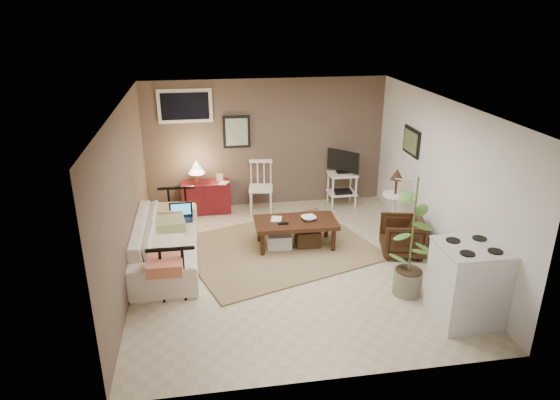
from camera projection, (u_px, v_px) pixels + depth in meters
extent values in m
plane|color=#C1B293|center=(289.00, 264.00, 7.48)|extent=(5.00, 5.00, 0.00)
cube|color=black|center=(237.00, 132.00, 9.14)|extent=(0.50, 0.03, 0.60)
cube|color=black|center=(412.00, 142.00, 8.22)|extent=(0.03, 0.60, 0.45)
cube|color=white|center=(185.00, 106.00, 8.82)|extent=(0.96, 0.03, 0.60)
cube|color=#977D58|center=(278.00, 248.00, 7.93)|extent=(3.36, 3.01, 0.03)
cube|color=#35190E|center=(296.00, 223.00, 7.84)|extent=(1.30, 0.69, 0.06)
cylinder|color=#35190E|center=(262.00, 244.00, 7.63)|extent=(0.07, 0.07, 0.41)
cylinder|color=#35190E|center=(333.00, 240.00, 7.77)|extent=(0.07, 0.07, 0.41)
cylinder|color=#35190E|center=(259.00, 231.00, 8.08)|extent=(0.07, 0.07, 0.41)
cylinder|color=#35190E|center=(326.00, 227.00, 8.23)|extent=(0.07, 0.07, 0.41)
cube|color=black|center=(283.00, 223.00, 7.70)|extent=(0.16, 0.06, 0.02)
cube|color=#443118|center=(307.00, 238.00, 7.97)|extent=(0.38, 0.33, 0.28)
cube|color=silver|center=(279.00, 241.00, 7.92)|extent=(0.38, 0.33, 0.24)
imported|color=white|center=(166.00, 234.00, 7.41)|extent=(0.68, 2.32, 0.91)
cube|color=black|center=(181.00, 219.00, 7.72)|extent=(0.36, 0.24, 0.02)
cube|color=black|center=(181.00, 209.00, 7.79)|extent=(0.36, 0.02, 0.22)
cube|color=#2D7FCE|center=(181.00, 209.00, 7.78)|extent=(0.30, 0.00, 0.18)
cube|color=maroon|center=(206.00, 197.00, 9.25)|extent=(0.88, 0.39, 0.59)
cylinder|color=#B57245|center=(197.00, 178.00, 9.05)|extent=(0.10, 0.10, 0.20)
cone|color=beige|center=(196.00, 167.00, 8.97)|extent=(0.29, 0.29, 0.24)
cube|color=tan|center=(220.00, 178.00, 9.18)|extent=(0.12, 0.02, 0.15)
cube|color=white|center=(261.00, 188.00, 9.24)|extent=(0.49, 0.49, 0.04)
cylinder|color=white|center=(251.00, 204.00, 9.15)|extent=(0.04, 0.04, 0.43)
cylinder|color=white|center=(271.00, 204.00, 9.16)|extent=(0.04, 0.04, 0.43)
cylinder|color=white|center=(252.00, 197.00, 9.49)|extent=(0.04, 0.04, 0.43)
cylinder|color=white|center=(271.00, 197.00, 9.50)|extent=(0.04, 0.04, 0.43)
cube|color=white|center=(261.00, 161.00, 9.25)|extent=(0.43, 0.10, 0.06)
cube|color=white|center=(342.00, 174.00, 9.42)|extent=(0.51, 0.42, 0.04)
cube|color=white|center=(342.00, 193.00, 9.56)|extent=(0.51, 0.42, 0.03)
cylinder|color=white|center=(333.00, 193.00, 9.34)|extent=(0.03, 0.03, 0.66)
cylinder|color=white|center=(356.00, 192.00, 9.41)|extent=(0.03, 0.03, 0.66)
cylinder|color=white|center=(328.00, 187.00, 9.67)|extent=(0.03, 0.03, 0.66)
cylinder|color=white|center=(350.00, 186.00, 9.73)|extent=(0.03, 0.03, 0.66)
cube|color=black|center=(343.00, 172.00, 9.41)|extent=(0.23, 0.13, 0.03)
cube|color=black|center=(343.00, 161.00, 9.33)|extent=(0.49, 0.50, 0.39)
cube|color=#FFA763|center=(343.00, 161.00, 9.33)|extent=(0.40, 0.41, 0.32)
cube|color=black|center=(342.00, 193.00, 9.51)|extent=(0.33, 0.23, 0.09)
cylinder|color=white|center=(392.00, 230.00, 8.57)|extent=(0.29, 0.29, 0.03)
cylinder|color=white|center=(394.00, 213.00, 8.45)|extent=(0.06, 0.06, 0.63)
cylinder|color=white|center=(395.00, 195.00, 8.34)|extent=(0.42, 0.42, 0.03)
cylinder|color=black|center=(396.00, 186.00, 8.28)|extent=(0.04, 0.04, 0.27)
cone|color=#361E16|center=(397.00, 174.00, 8.20)|extent=(0.21, 0.21, 0.19)
imported|color=black|center=(402.00, 235.00, 7.68)|extent=(0.71, 0.74, 0.64)
cylinder|color=gray|center=(407.00, 282.00, 6.66)|extent=(0.38, 0.38, 0.34)
cylinder|color=#4C602D|center=(413.00, 226.00, 6.36)|extent=(0.03, 0.03, 1.31)
cube|color=silver|center=(468.00, 284.00, 6.01)|extent=(0.75, 0.70, 0.96)
cube|color=silver|center=(474.00, 247.00, 5.83)|extent=(0.77, 0.72, 0.03)
cylinder|color=black|center=(468.00, 254.00, 5.64)|extent=(0.17, 0.17, 0.01)
cylinder|color=black|center=(495.00, 251.00, 5.69)|extent=(0.17, 0.17, 0.01)
cylinder|color=black|center=(453.00, 240.00, 5.96)|extent=(0.17, 0.17, 0.01)
cylinder|color=black|center=(480.00, 238.00, 6.01)|extent=(0.17, 0.17, 0.01)
imported|color=#35190E|center=(309.00, 213.00, 7.82)|extent=(0.24, 0.10, 0.23)
imported|color=#35190E|center=(271.00, 213.00, 7.83)|extent=(0.16, 0.05, 0.22)
imported|color=#35190E|center=(219.00, 178.00, 9.05)|extent=(0.15, 0.08, 0.21)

